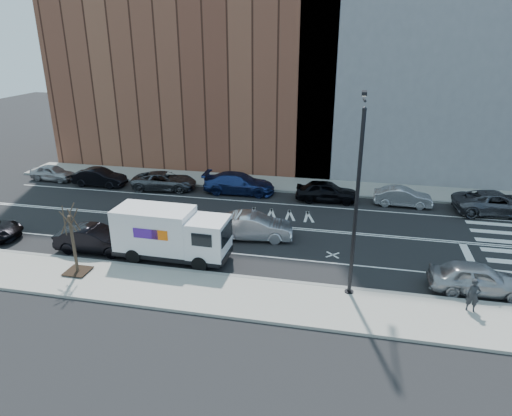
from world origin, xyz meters
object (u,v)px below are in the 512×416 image
at_px(driving_sedan, 253,226).
at_px(far_parked_a, 53,173).
at_px(far_parked_b, 100,177).
at_px(near_parked_front, 477,278).
at_px(fedex_van, 171,233).
at_px(pedestrian, 473,295).

bearing_deg(driving_sedan, far_parked_a, 59.95).
xyz_separation_m(far_parked_b, near_parked_front, (26.66, -11.31, 0.06)).
bearing_deg(driving_sedan, fedex_van, 125.08).
bearing_deg(far_parked_b, far_parked_a, 84.61).
distance_m(fedex_van, near_parked_front, 15.93).
bearing_deg(pedestrian, far_parked_b, 160.98).
distance_m(near_parked_front, pedestrian, 2.10).
xyz_separation_m(far_parked_a, near_parked_front, (31.38, -11.83, 0.11)).
relative_size(far_parked_b, near_parked_front, 0.96).
bearing_deg(far_parked_b, driving_sedan, -116.16).
height_order(far_parked_a, near_parked_front, near_parked_front).
height_order(fedex_van, near_parked_front, fedex_van).
height_order(driving_sedan, pedestrian, pedestrian).
height_order(far_parked_b, driving_sedan, driving_sedan).
relative_size(far_parked_a, near_parked_front, 0.86).
bearing_deg(near_parked_front, far_parked_b, 65.71).
distance_m(far_parked_b, driving_sedan, 16.43).
distance_m(driving_sedan, pedestrian, 12.80).
bearing_deg(near_parked_front, far_parked_a, 68.04).
relative_size(near_parked_front, pedestrian, 2.88).
xyz_separation_m(driving_sedan, near_parked_front, (12.04, -3.83, -0.02)).
bearing_deg(driving_sedan, pedestrian, -124.62).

